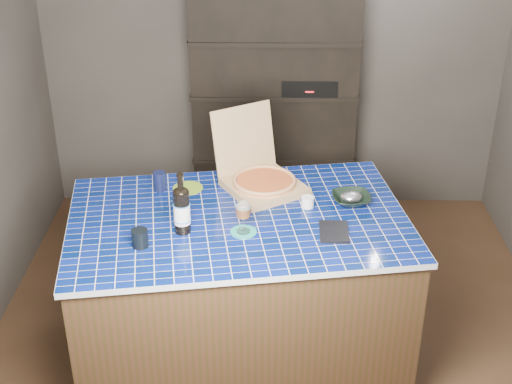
{
  "coord_description": "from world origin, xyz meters",
  "views": [
    {
      "loc": [
        -0.07,
        -3.49,
        2.87
      ],
      "look_at": [
        -0.11,
        0.0,
        1.01
      ],
      "focal_mm": 50.0,
      "sensor_mm": 36.0,
      "label": 1
    }
  ],
  "objects_px": {
    "kitchen_island": "(239,292)",
    "bowl": "(351,199)",
    "pizza_box": "(262,179)",
    "mead_bottle": "(182,210)",
    "dvd_case": "(334,232)",
    "wine_glass": "(243,211)"
  },
  "relations": [
    {
      "from": "mead_bottle",
      "to": "wine_glass",
      "type": "relative_size",
      "value": 1.84
    },
    {
      "from": "kitchen_island",
      "to": "bowl",
      "type": "xyz_separation_m",
      "value": [
        0.61,
        0.16,
        0.51
      ]
    },
    {
      "from": "kitchen_island",
      "to": "wine_glass",
      "type": "height_order",
      "value": "wine_glass"
    },
    {
      "from": "pizza_box",
      "to": "mead_bottle",
      "type": "height_order",
      "value": "pizza_box"
    },
    {
      "from": "bowl",
      "to": "pizza_box",
      "type": "bearing_deg",
      "value": 161.35
    },
    {
      "from": "pizza_box",
      "to": "mead_bottle",
      "type": "bearing_deg",
      "value": -161.21
    },
    {
      "from": "kitchen_island",
      "to": "bowl",
      "type": "distance_m",
      "value": 0.82
    },
    {
      "from": "pizza_box",
      "to": "dvd_case",
      "type": "height_order",
      "value": "pizza_box"
    },
    {
      "from": "kitchen_island",
      "to": "mead_bottle",
      "type": "height_order",
      "value": "mead_bottle"
    },
    {
      "from": "pizza_box",
      "to": "dvd_case",
      "type": "distance_m",
      "value": 0.61
    },
    {
      "from": "kitchen_island",
      "to": "pizza_box",
      "type": "relative_size",
      "value": 3.21
    },
    {
      "from": "kitchen_island",
      "to": "dvd_case",
      "type": "height_order",
      "value": "dvd_case"
    },
    {
      "from": "kitchen_island",
      "to": "pizza_box",
      "type": "xyz_separation_m",
      "value": [
        0.12,
        0.33,
        0.55
      ]
    },
    {
      "from": "pizza_box",
      "to": "dvd_case",
      "type": "xyz_separation_m",
      "value": [
        0.37,
        -0.48,
        -0.05
      ]
    },
    {
      "from": "mead_bottle",
      "to": "dvd_case",
      "type": "bearing_deg",
      "value": -0.34
    },
    {
      "from": "mead_bottle",
      "to": "pizza_box",
      "type": "bearing_deg",
      "value": 49.97
    },
    {
      "from": "kitchen_island",
      "to": "pizza_box",
      "type": "bearing_deg",
      "value": 60.68
    },
    {
      "from": "mead_bottle",
      "to": "kitchen_island",
      "type": "bearing_deg",
      "value": 28.41
    },
    {
      "from": "kitchen_island",
      "to": "bowl",
      "type": "bearing_deg",
      "value": 6.31
    },
    {
      "from": "pizza_box",
      "to": "wine_glass",
      "type": "bearing_deg",
      "value": -131.96
    },
    {
      "from": "kitchen_island",
      "to": "mead_bottle",
      "type": "relative_size",
      "value": 5.85
    },
    {
      "from": "kitchen_island",
      "to": "dvd_case",
      "type": "bearing_deg",
      "value": -25.92
    }
  ]
}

